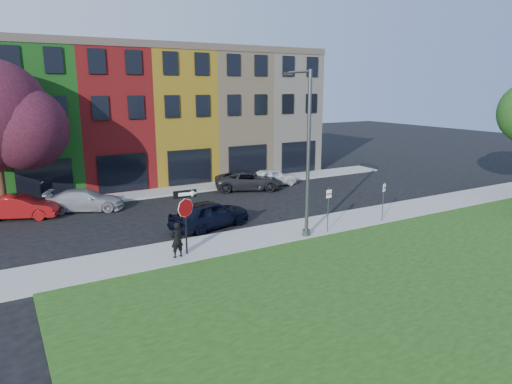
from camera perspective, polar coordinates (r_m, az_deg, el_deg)
ground at (r=21.43m, az=8.32°, el=-7.27°), size 120.00×120.00×0.00m
sidewalk_near at (r=24.82m, az=7.68°, el=-4.25°), size 40.00×3.00×0.12m
sidewalk_far at (r=32.97m, az=-12.29°, el=-0.10°), size 40.00×2.40×0.12m
rowhouse_block at (r=38.30m, az=-14.83°, el=9.02°), size 30.00×10.12×10.00m
stop_sign at (r=20.09m, az=-8.80°, el=-2.08°), size 1.05×0.11×2.91m
man at (r=20.15m, az=-9.86°, el=-5.92°), size 0.66×0.50×1.58m
sedan_near at (r=24.41m, az=-5.80°, el=-2.76°), size 3.94×5.37×1.54m
parked_car_red at (r=29.31m, az=-27.37°, el=-1.68°), size 4.30×5.12×1.36m
parked_car_silver at (r=29.61m, az=-20.55°, el=-0.96°), size 4.84×5.72×1.30m
parked_car_dark at (r=33.35m, az=-0.89°, el=1.45°), size 5.80×6.58×1.38m
parked_car_white at (r=34.76m, az=2.03°, el=1.87°), size 1.82×3.99×1.32m
street_lamp at (r=22.31m, az=6.27°, el=4.70°), size 0.51×2.58×8.05m
parking_sign_a at (r=23.45m, az=9.03°, el=-1.54°), size 0.32×0.08×2.31m
parking_sign_b at (r=26.01m, az=15.65°, el=-0.58°), size 0.31×0.15×2.18m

